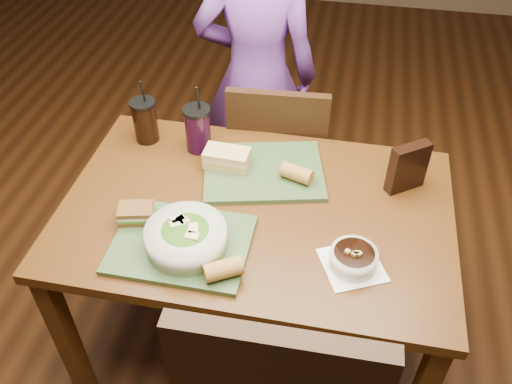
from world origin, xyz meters
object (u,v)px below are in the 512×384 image
sandwich_near (136,213)px  cup_cola (145,120)px  diner (257,78)px  dining_table (256,226)px  soup_bowl (353,259)px  chair_far (279,162)px  chip_bag (408,167)px  sandwich_far (227,158)px  tray_far (264,171)px  salad_bowl (186,236)px  baguette_far (297,173)px  tray_near (181,244)px  cup_berry (198,129)px  baguette_near (223,269)px

sandwich_near → cup_cola: 0.46m
diner → dining_table: bearing=95.6°
soup_bowl → chair_far: bearing=114.6°
diner → chip_bag: 0.90m
sandwich_far → sandwich_near: bearing=-124.3°
soup_bowl → tray_far: bearing=132.7°
dining_table → soup_bowl: size_ratio=5.67×
salad_bowl → sandwich_far: size_ratio=1.52×
dining_table → sandwich_far: 0.27m
baguette_far → sandwich_far: bearing=173.3°
dining_table → baguette_far: (0.11, 0.15, 0.14)m
chair_far → cup_cola: bearing=-152.4°
chair_far → tray_near: size_ratio=2.19×
tray_far → chip_bag: (0.49, 0.02, 0.08)m
cup_berry → tray_near: bearing=-80.9°
dining_table → tray_near: tray_near is taller
cup_cola → cup_berry: bearing=-4.7°
sandwich_near → cup_berry: cup_berry is taller
tray_near → cup_cola: cup_cola is taller
chip_bag → sandwich_near: bearing=166.7°
diner → baguette_far: (0.27, -0.67, 0.04)m
tray_near → baguette_near: baguette_near is taller
baguette_far → cup_cola: size_ratio=0.42×
tray_far → sandwich_far: (-0.13, 0.00, 0.04)m
cup_berry → chip_bag: bearing=-5.8°
baguette_far → soup_bowl: bearing=-57.2°
chair_far → dining_table: bearing=-89.6°
diner → cup_berry: 0.56m
cup_berry → chip_bag: cup_berry is taller
cup_berry → baguette_far: bearing=-18.3°
sandwich_far → cup_berry: cup_berry is taller
dining_table → baguette_near: bearing=-96.2°
cup_cola → cup_berry: 0.21m
sandwich_near → chip_bag: (0.84, 0.34, 0.05)m
chip_bag → baguette_far: bearing=152.4°
salad_bowl → sandwich_far: (0.03, 0.40, -0.01)m
dining_table → cup_cola: size_ratio=4.98×
salad_bowl → baguette_far: bearing=52.6°
tray_near → chip_bag: (0.68, 0.41, 0.08)m
chip_bag → cup_berry: bearing=138.7°
salad_bowl → chip_bag: size_ratio=1.38×
salad_bowl → cup_berry: size_ratio=0.91×
dining_table → cup_berry: bearing=134.7°
sandwich_far → chip_bag: 0.63m
chair_far → sandwich_near: (-0.36, -0.69, 0.28)m
tray_near → baguette_near: (0.16, -0.10, 0.04)m
diner → baguette_near: (0.12, -1.13, 0.04)m
dining_table → diner: bearing=101.0°
chair_far → tray_far: size_ratio=2.19×
baguette_near → baguette_far: (0.15, 0.46, -0.00)m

